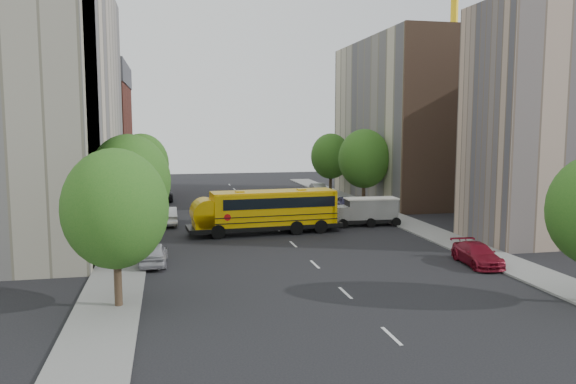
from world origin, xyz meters
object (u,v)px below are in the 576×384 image
object	(u,v)px
parked_car_5	(319,189)
parked_car_4	(347,203)
street_tree_1	(129,181)
tower_crane	(471,1)
safari_truck	(366,211)
street_tree_4	(364,159)
school_bus	(263,209)
parked_car_0	(153,254)
street_tree_5	(331,156)
street_tree_0	(115,209)
parked_car_3	(477,254)
street_tree_2	(142,164)
parked_car_1	(167,216)
parked_car_2	(160,194)

from	to	relation	value
parked_car_5	parked_car_4	bearing A→B (deg)	-89.85
street_tree_1	parked_car_4	size ratio (longest dim) A/B	1.94
tower_crane	safari_truck	distance (m)	40.19
street_tree_4	school_bus	bearing A→B (deg)	-137.19
parked_car_0	parked_car_4	distance (m)	26.37
safari_truck	parked_car_4	distance (m)	8.72
tower_crane	parked_car_0	xyz separation A→B (m)	(-39.85, -34.07, -23.78)
street_tree_5	parked_car_4	size ratio (longest dim) A/B	1.84
street_tree_0	parked_car_3	xyz separation A→B (m)	(20.60, 3.85, -3.99)
street_tree_1	school_bus	bearing A→B (deg)	34.18
street_tree_2	safari_truck	bearing A→B (deg)	-27.67
street_tree_0	street_tree_2	bearing A→B (deg)	90.00
tower_crane	street_tree_0	size ratio (longest dim) A/B	4.82
parked_car_0	parked_car_4	xyz separation A→B (m)	(18.40, 18.89, -0.00)
street_tree_0	parked_car_1	bearing A→B (deg)	84.31
street_tree_1	parked_car_0	xyz separation A→B (m)	(1.40, -2.07, -4.25)
street_tree_5	parked_car_5	bearing A→B (deg)	-159.19
street_tree_4	parked_car_0	bearing A→B (deg)	-135.75
parked_car_3	parked_car_2	bearing A→B (deg)	124.10
street_tree_5	school_bus	distance (m)	26.67
street_tree_5	street_tree_2	bearing A→B (deg)	-151.39
parked_car_2	parked_car_5	size ratio (longest dim) A/B	1.32
street_tree_4	parked_car_1	world-z (taller)	street_tree_4
street_tree_4	safari_truck	bearing A→B (deg)	-108.58
school_bus	parked_car_1	size ratio (longest dim) A/B	2.65
parked_car_0	parked_car_2	world-z (taller)	parked_car_2
parked_car_2	street_tree_4	bearing A→B (deg)	150.51
school_bus	parked_car_4	world-z (taller)	school_bus
street_tree_4	parked_car_3	bearing A→B (deg)	-93.32
parked_car_0	parked_car_5	xyz separation A→B (m)	(18.93, 31.43, 0.02)
street_tree_5	parked_car_5	world-z (taller)	street_tree_5
street_tree_5	parked_car_5	xyz separation A→B (m)	(-1.67, -0.64, -3.99)
street_tree_1	school_bus	distance (m)	12.02
street_tree_5	safari_truck	xyz separation A→B (m)	(-3.30, -21.81, -3.46)
street_tree_2	parked_car_1	world-z (taller)	street_tree_2
street_tree_5	parked_car_0	size ratio (longest dim) A/B	1.83
street_tree_5	parked_car_2	bearing A→B (deg)	-175.07
parked_car_3	parked_car_4	distance (m)	22.99
parked_car_2	parked_car_5	bearing A→B (deg)	-179.65
street_tree_1	parked_car_1	xyz separation A→B (m)	(2.20, 12.08, -4.19)
street_tree_2	school_bus	xyz separation A→B (m)	(9.62, -11.46, -2.92)
parked_car_0	parked_car_3	world-z (taller)	parked_car_0
parked_car_3	parked_car_5	size ratio (longest dim) A/B	1.03
street_tree_4	parked_car_3	size ratio (longest dim) A/B	1.80
street_tree_0	parked_car_2	size ratio (longest dim) A/B	1.29
school_bus	tower_crane	bearing A→B (deg)	34.78
parked_car_0	school_bus	bearing A→B (deg)	-131.88
street_tree_0	parked_car_5	bearing A→B (deg)	62.69
street_tree_0	street_tree_5	distance (m)	45.65
safari_truck	street_tree_1	bearing A→B (deg)	-154.02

